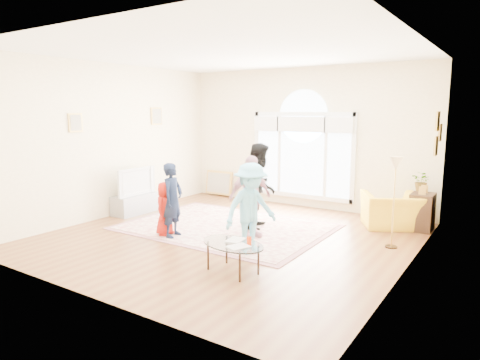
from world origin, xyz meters
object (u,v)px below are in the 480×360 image
Objects in this scene: tv_console at (134,204)px; coffee_table at (233,245)px; television at (134,181)px; armchair at (391,211)px; area_rug at (226,227)px.

tv_console is 0.91× the size of coffee_table.
armchair is at bearing 20.85° from television.
television is (-2.33, -0.17, 0.71)m from area_rug.
area_rug is 3.60× the size of tv_console.
coffee_table is 3.79m from armchair.
tv_console is at bearing -7.90° from armchair.
area_rug is 3.51× the size of television.
armchair is (1.24, 3.58, -0.07)m from coffee_table.
area_rug is 3.53× the size of armchair.
area_rug is 2.35m from tv_console.
television is (0.01, -0.00, 0.51)m from tv_console.
coffee_table is at bearing -24.11° from tv_console.
tv_console reaches higher than area_rug.
tv_console is 4.11m from coffee_table.
armchair is at bearing 33.05° from area_rug.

